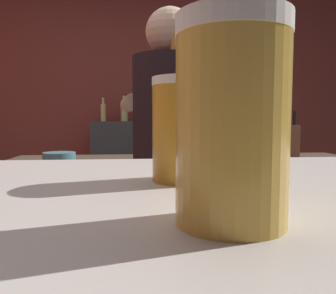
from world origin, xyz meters
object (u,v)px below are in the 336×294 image
Objects in this scene: bartender at (170,161)px; chefs_knife at (211,159)px; mixing_bowl at (59,157)px; pint_glass_far at (232,122)px; bottle_olive_oil at (124,111)px; bottle_soy at (103,112)px; pint_glass_near at (184,130)px; knife_block at (290,140)px.

chefs_knife is (0.28, 0.41, -0.04)m from bartender.
pint_glass_far is at bearing -73.78° from mixing_bowl.
bartender is 1.89m from bottle_olive_oil.
bartender is 1.87m from bottle_soy.
bartender is 13.07× the size of pint_glass_near.
bottle_soy is (-1.27, 1.30, 0.20)m from knife_block.
knife_block is 1.58× the size of mixing_bowl.
bottle_olive_oil is (-0.27, 1.85, 0.28)m from bartender.
bottle_olive_oil reaches higher than knife_block.
pint_glass_near is (0.50, -1.57, 0.20)m from mixing_bowl.
bottle_olive_oil is 1.11× the size of bottle_soy.
bartender is at bearing -148.39° from knife_block.
knife_block is 1.39m from mixing_bowl.
pint_glass_far reaches higher than chefs_knife.
bottle_olive_oil is (-0.55, 1.44, 0.32)m from chefs_knife.
chefs_knife is at bearing -170.81° from knife_block.
bartender is 0.50m from chefs_knife.
pint_glass_far is 3.18m from bottle_olive_oil.
chefs_knife is at bearing -0.53° from mixing_bowl.
chefs_knife is at bearing -68.97° from bottle_olive_oil.
bartender is at bearing -75.22° from bottle_soy.
bottle_olive_oil is (-1.07, 1.36, 0.21)m from knife_block.
knife_block is 1.94× the size of pint_glass_far.
mixing_bowl is (-1.39, -0.08, -0.08)m from knife_block.
knife_block reaches higher than chefs_knife.
bottle_olive_oil is (-0.18, 3.00, 0.09)m from pint_glass_near.
bottle_soy is at bearing 97.31° from pint_glass_near.
mixing_bowl is 0.76× the size of chefs_knife.
chefs_knife is (-0.52, -0.08, -0.10)m from knife_block.
bottle_soy is (0.12, 1.38, 0.29)m from mixing_bowl.
pint_glass_far is 0.56× the size of bottle_olive_oil.
knife_block is at bearing -51.67° from bottle_olive_oil.
pint_glass_far is 3.14m from bottle_soy.
bottle_olive_oil reaches higher than mixing_bowl.
pint_glass_far is at bearing -86.60° from bottle_olive_oil.
bartender reaches higher than bottle_olive_oil.
bottle_soy reaches higher than mixing_bowl.
mixing_bowl is at bearing -94.97° from bottle_soy.
knife_block is 1.87m from pint_glass_near.
bartender is at bearing 86.33° from pint_glass_far.
bartender is 6.94× the size of bottle_soy.
pint_glass_near is at bearing 169.78° from bartender.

